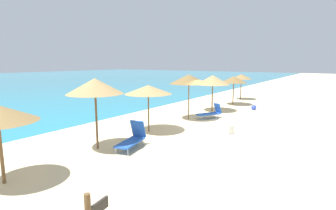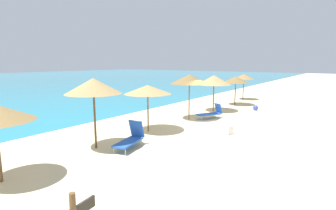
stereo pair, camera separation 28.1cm
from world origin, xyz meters
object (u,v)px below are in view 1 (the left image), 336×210
(beach_umbrella_4, at_px, (213,80))
(beach_ball, at_px, (254,107))
(beach_umbrella_5, at_px, (234,80))
(beach_umbrella_2, at_px, (148,90))
(beach_umbrella_6, at_px, (241,77))
(beach_umbrella_3, at_px, (189,79))
(beach_umbrella_1, at_px, (95,86))
(lounge_chair_1, at_px, (211,112))
(cooler_box, at_px, (228,129))
(lounge_chair_0, at_px, (133,138))

(beach_umbrella_4, bearing_deg, beach_ball, -48.94)
(beach_umbrella_4, distance_m, beach_umbrella_5, 3.62)
(beach_umbrella_2, bearing_deg, beach_ball, -16.16)
(beach_umbrella_6, bearing_deg, beach_umbrella_3, -178.46)
(beach_umbrella_4, height_order, beach_ball, beach_umbrella_4)
(beach_umbrella_1, distance_m, beach_ball, 13.13)
(beach_umbrella_5, xyz_separation_m, lounge_chair_1, (-6.02, -0.79, -1.74))
(beach_umbrella_6, xyz_separation_m, cooler_box, (-12.30, -3.62, -1.97))
(beach_umbrella_5, distance_m, beach_ball, 3.27)
(beach_umbrella_6, bearing_deg, beach_umbrella_1, -180.00)
(beach_umbrella_1, relative_size, beach_umbrella_5, 1.22)
(beach_umbrella_1, distance_m, beach_umbrella_3, 7.08)
(beach_umbrella_5, relative_size, beach_ball, 6.23)
(beach_umbrella_3, relative_size, lounge_chair_1, 1.65)
(beach_umbrella_2, relative_size, lounge_chair_0, 1.34)
(beach_umbrella_3, height_order, cooler_box, beach_umbrella_3)
(beach_umbrella_2, bearing_deg, lounge_chair_0, -156.27)
(lounge_chair_1, bearing_deg, beach_umbrella_2, 103.58)
(beach_umbrella_2, relative_size, lounge_chair_1, 1.42)
(beach_umbrella_5, bearing_deg, beach_umbrella_2, 177.35)
(beach_umbrella_3, distance_m, beach_umbrella_4, 3.43)
(cooler_box, bearing_deg, lounge_chair_1, 39.14)
(beach_umbrella_3, relative_size, beach_ball, 7.32)
(beach_umbrella_1, bearing_deg, lounge_chair_0, -50.70)
(beach_umbrella_4, height_order, beach_umbrella_5, beach_umbrella_4)
(cooler_box, bearing_deg, beach_umbrella_5, 19.17)
(beach_umbrella_4, bearing_deg, beach_umbrella_2, 177.99)
(lounge_chair_0, bearing_deg, cooler_box, -133.71)
(lounge_chair_0, bearing_deg, beach_umbrella_4, -99.08)
(beach_umbrella_3, relative_size, lounge_chair_0, 1.56)
(beach_umbrella_1, bearing_deg, beach_umbrella_3, -2.29)
(beach_umbrella_1, height_order, beach_umbrella_3, beach_umbrella_1)
(beach_umbrella_1, distance_m, cooler_box, 6.83)
(beach_umbrella_4, height_order, cooler_box, beach_umbrella_4)
(beach_umbrella_5, height_order, cooler_box, beach_umbrella_5)
(beach_umbrella_2, distance_m, beach_umbrella_6, 14.24)
(beach_umbrella_6, distance_m, cooler_box, 12.97)
(beach_umbrella_4, xyz_separation_m, lounge_chair_1, (-2.41, -1.03, -1.90))
(beach_umbrella_2, xyz_separation_m, beach_umbrella_5, (10.75, -0.50, -0.06))
(beach_umbrella_1, relative_size, beach_umbrella_6, 1.21)
(cooler_box, bearing_deg, beach_umbrella_1, 145.61)
(beach_umbrella_6, bearing_deg, beach_umbrella_4, -177.54)
(lounge_chair_0, bearing_deg, beach_umbrella_3, -96.20)
(beach_umbrella_2, xyz_separation_m, cooler_box, (1.93, -3.56, -1.97))
(beach_umbrella_5, bearing_deg, beach_umbrella_4, 176.09)
(beach_umbrella_5, height_order, lounge_chair_0, beach_umbrella_5)
(beach_ball, height_order, cooler_box, cooler_box)
(lounge_chair_1, relative_size, beach_ball, 4.43)
(lounge_chair_0, height_order, beach_ball, lounge_chair_0)
(cooler_box, bearing_deg, beach_umbrella_4, 32.43)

